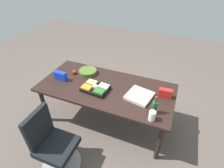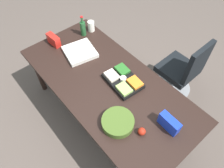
{
  "view_description": "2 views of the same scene",
  "coord_description": "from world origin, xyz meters",
  "views": [
    {
      "loc": [
        0.97,
        -2.09,
        2.53
      ],
      "look_at": [
        0.09,
        0.04,
        0.84
      ],
      "focal_mm": 28.06,
      "sensor_mm": 36.0,
      "label": 1
    },
    {
      "loc": [
        -1.17,
        0.92,
        2.69
      ],
      "look_at": [
        -0.1,
        0.01,
        0.86
      ],
      "focal_mm": 34.26,
      "sensor_mm": 36.0,
      "label": 2
    }
  ],
  "objects": [
    {
      "name": "ground_plane",
      "position": [
        0.0,
        0.0,
        0.0
      ],
      "size": [
        10.0,
        10.0,
        0.0
      ],
      "primitive_type": "plane",
      "color": "brown"
    },
    {
      "name": "conference_table",
      "position": [
        0.0,
        0.0,
        0.71
      ],
      "size": [
        2.22,
        1.05,
        0.78
      ],
      "color": "black",
      "rests_on": "ground"
    },
    {
      "name": "office_chair",
      "position": [
        -0.31,
        -1.07,
        0.39
      ],
      "size": [
        0.56,
        0.56,
        1.0
      ],
      "color": "gray",
      "rests_on": "ground"
    },
    {
      "name": "wine_bottle",
      "position": [
        0.85,
        -0.29,
        0.89
      ],
      "size": [
        0.08,
        0.08,
        0.29
      ],
      "color": "#21532B",
      "rests_on": "conference_table"
    },
    {
      "name": "veggie_tray",
      "position": [
        -0.12,
        -0.14,
        0.82
      ],
      "size": [
        0.44,
        0.34,
        0.09
      ],
      "color": "black",
      "rests_on": "conference_table"
    },
    {
      "name": "chip_bag_blue",
      "position": [
        -0.81,
        -0.1,
        0.86
      ],
      "size": [
        0.22,
        0.09,
        0.15
      ],
      "primitive_type": "cube",
      "rotation": [
        0.0,
        0.0,
        -0.02
      ],
      "color": "#1633BE",
      "rests_on": "conference_table"
    },
    {
      "name": "apple_red",
      "position": [
        -0.69,
        0.14,
        0.82
      ],
      "size": [
        0.08,
        0.08,
        0.08
      ],
      "primitive_type": "sphere",
      "rotation": [
        0.0,
        0.0,
        0.02
      ],
      "color": "#AB2313",
      "rests_on": "conference_table"
    },
    {
      "name": "pizza_box",
      "position": [
        0.58,
        -0.04,
        0.81
      ],
      "size": [
        0.43,
        0.43,
        0.05
      ],
      "primitive_type": "cube",
      "rotation": [
        0.0,
        0.0,
        -0.2
      ],
      "color": "silver",
      "rests_on": "conference_table"
    },
    {
      "name": "salad_bowl",
      "position": [
        -0.47,
        0.25,
        0.82
      ],
      "size": [
        0.33,
        0.33,
        0.07
      ],
      "primitive_type": "cylinder",
      "rotation": [
        0.0,
        0.0,
        -0.03
      ],
      "color": "#445E23",
      "rests_on": "conference_table"
    },
    {
      "name": "mayo_jar",
      "position": [
        0.85,
        -0.43,
        0.85
      ],
      "size": [
        0.1,
        0.1,
        0.14
      ],
      "primitive_type": "cylinder",
      "rotation": [
        0.0,
        0.0,
        0.15
      ],
      "color": "white",
      "rests_on": "conference_table"
    },
    {
      "name": "chip_bag_red",
      "position": [
        0.94,
        0.11,
        0.85
      ],
      "size": [
        0.21,
        0.1,
        0.14
      ],
      "primitive_type": "cube",
      "rotation": [
        0.0,
        0.0,
        0.08
      ],
      "color": "red",
      "rests_on": "conference_table"
    }
  ]
}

